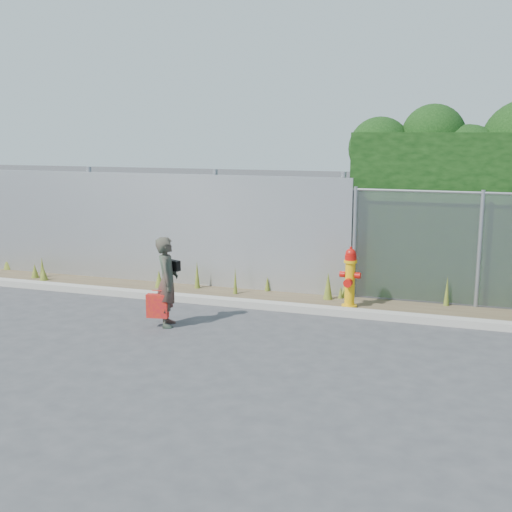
% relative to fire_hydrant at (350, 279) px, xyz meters
% --- Properties ---
extents(ground, '(80.00, 80.00, 0.00)m').
position_rel_fire_hydrant_xyz_m(ground, '(-1.11, -2.29, -0.52)').
color(ground, '#39393B').
rests_on(ground, ground).
extents(curb, '(16.00, 0.22, 0.12)m').
position_rel_fire_hydrant_xyz_m(curb, '(-1.11, -0.49, -0.46)').
color(curb, '#9A968B').
rests_on(curb, ground).
extents(weed_strip, '(16.00, 1.35, 0.54)m').
position_rel_fire_hydrant_xyz_m(weed_strip, '(-0.52, 0.29, -0.41)').
color(weed_strip, '#4D3F2C').
rests_on(weed_strip, ground).
extents(corrugated_fence, '(8.50, 0.21, 2.30)m').
position_rel_fire_hydrant_xyz_m(corrugated_fence, '(-4.36, 0.72, 0.58)').
color(corrugated_fence, '#A2A3A8').
rests_on(corrugated_fence, ground).
extents(fire_hydrant, '(0.36, 0.32, 1.08)m').
position_rel_fire_hydrant_xyz_m(fire_hydrant, '(0.00, 0.00, 0.00)').
color(fire_hydrant, '#E6A90C').
rests_on(fire_hydrant, ground).
extents(woman, '(0.49, 0.60, 1.42)m').
position_rel_fire_hydrant_xyz_m(woman, '(-2.54, -1.91, 0.19)').
color(woman, '#0D583F').
rests_on(woman, ground).
extents(red_tote_bag, '(0.33, 0.12, 0.44)m').
position_rel_fire_hydrant_xyz_m(red_tote_bag, '(-2.64, -2.06, -0.17)').
color(red_tote_bag, '#A30920').
extents(black_shoulder_bag, '(0.22, 0.09, 0.16)m').
position_rel_fire_hydrant_xyz_m(black_shoulder_bag, '(-2.47, -1.78, 0.43)').
color(black_shoulder_bag, black).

